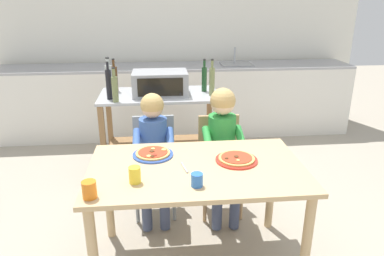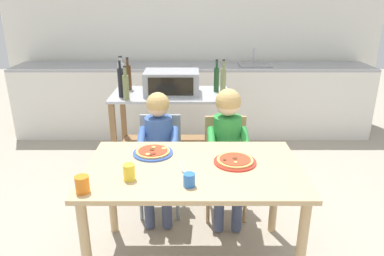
{
  "view_description": "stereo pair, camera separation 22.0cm",
  "coord_description": "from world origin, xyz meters",
  "px_view_note": "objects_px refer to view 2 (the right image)",
  "views": [
    {
      "loc": [
        -0.23,
        -2.05,
        1.77
      ],
      "look_at": [
        0.0,
        0.3,
        0.89
      ],
      "focal_mm": 33.79,
      "sensor_mm": 36.0,
      "label": 1
    },
    {
      "loc": [
        -0.01,
        -2.07,
        1.77
      ],
      "look_at": [
        0.0,
        0.3,
        0.89
      ],
      "focal_mm": 33.79,
      "sensor_mm": 36.0,
      "label": 2
    }
  ],
  "objects_px": {
    "bottle_squat_spirits": "(222,81)",
    "drinking_cup_yellow": "(128,172)",
    "serving_spoon": "(180,167)",
    "pizza_plate_red_rimmed": "(234,161)",
    "child_in_blue_striped_shirt": "(157,142)",
    "bottle_brown_beer": "(120,78)",
    "toaster_oven": "(170,82)",
    "bottle_clear_vinegar": "(124,86)",
    "drinking_cup_blue": "(188,180)",
    "dining_chair_right": "(224,159)",
    "kitchen_island_cart": "(170,120)",
    "drinking_cup_orange": "(81,185)",
    "bottle_tall_green_wine": "(215,79)",
    "pizza_plate_blue_rimmed": "(152,152)",
    "bottle_dark_olive_oil": "(127,77)",
    "dining_table": "(192,181)",
    "child_in_green_shirt": "(226,140)",
    "dining_chair_left": "(159,157)",
    "bottle_slim_sauce": "(119,82)"
  },
  "relations": [
    {
      "from": "toaster_oven",
      "to": "bottle_tall_green_wine",
      "type": "xyz_separation_m",
      "value": [
        0.44,
        0.08,
        0.02
      ]
    },
    {
      "from": "bottle_squat_spirits",
      "to": "pizza_plate_blue_rimmed",
      "type": "distance_m",
      "value": 1.23
    },
    {
      "from": "dining_chair_left",
      "to": "bottle_dark_olive_oil",
      "type": "bearing_deg",
      "value": 114.83
    },
    {
      "from": "dining_chair_left",
      "to": "dining_chair_right",
      "type": "bearing_deg",
      "value": -4.28
    },
    {
      "from": "bottle_tall_green_wine",
      "to": "drinking_cup_yellow",
      "type": "distance_m",
      "value": 1.73
    },
    {
      "from": "bottle_dark_olive_oil",
      "to": "drinking_cup_orange",
      "type": "height_order",
      "value": "bottle_dark_olive_oil"
    },
    {
      "from": "bottle_squat_spirits",
      "to": "child_in_green_shirt",
      "type": "height_order",
      "value": "bottle_squat_spirits"
    },
    {
      "from": "toaster_oven",
      "to": "dining_chair_right",
      "type": "height_order",
      "value": "toaster_oven"
    },
    {
      "from": "bottle_dark_olive_oil",
      "to": "child_in_green_shirt",
      "type": "distance_m",
      "value": 1.37
    },
    {
      "from": "dining_chair_left",
      "to": "drinking_cup_yellow",
      "type": "bearing_deg",
      "value": -96.57
    },
    {
      "from": "dining_table",
      "to": "toaster_oven",
      "type": "bearing_deg",
      "value": 98.62
    },
    {
      "from": "bottle_dark_olive_oil",
      "to": "bottle_clear_vinegar",
      "type": "height_order",
      "value": "bottle_dark_olive_oil"
    },
    {
      "from": "drinking_cup_orange",
      "to": "bottle_brown_beer",
      "type": "bearing_deg",
      "value": 92.47
    },
    {
      "from": "dining_chair_right",
      "to": "child_in_green_shirt",
      "type": "height_order",
      "value": "child_in_green_shirt"
    },
    {
      "from": "bottle_squat_spirits",
      "to": "dining_chair_left",
      "type": "distance_m",
      "value": 0.94
    },
    {
      "from": "dining_chair_right",
      "to": "toaster_oven",
      "type": "bearing_deg",
      "value": 124.72
    },
    {
      "from": "bottle_squat_spirits",
      "to": "bottle_clear_vinegar",
      "type": "xyz_separation_m",
      "value": [
        -0.89,
        -0.13,
        -0.02
      ]
    },
    {
      "from": "serving_spoon",
      "to": "bottle_squat_spirits",
      "type": "bearing_deg",
      "value": 74.24
    },
    {
      "from": "bottle_brown_beer",
      "to": "drinking_cup_blue",
      "type": "distance_m",
      "value": 1.73
    },
    {
      "from": "bottle_dark_olive_oil",
      "to": "pizza_plate_blue_rimmed",
      "type": "relative_size",
      "value": 1.18
    },
    {
      "from": "bottle_dark_olive_oil",
      "to": "dining_table",
      "type": "distance_m",
      "value": 1.69
    },
    {
      "from": "kitchen_island_cart",
      "to": "toaster_oven",
      "type": "height_order",
      "value": "toaster_oven"
    },
    {
      "from": "drinking_cup_yellow",
      "to": "bottle_slim_sauce",
      "type": "bearing_deg",
      "value": 101.83
    },
    {
      "from": "serving_spoon",
      "to": "bottle_clear_vinegar",
      "type": "bearing_deg",
      "value": 114.68
    },
    {
      "from": "bottle_tall_green_wine",
      "to": "drinking_cup_orange",
      "type": "distance_m",
      "value": 1.95
    },
    {
      "from": "child_in_green_shirt",
      "to": "kitchen_island_cart",
      "type": "bearing_deg",
      "value": 120.69
    },
    {
      "from": "bottle_squat_spirits",
      "to": "dining_chair_right",
      "type": "bearing_deg",
      "value": -91.24
    },
    {
      "from": "bottle_squat_spirits",
      "to": "drinking_cup_yellow",
      "type": "bearing_deg",
      "value": -114.72
    },
    {
      "from": "bottle_squat_spirits",
      "to": "drinking_cup_orange",
      "type": "xyz_separation_m",
      "value": [
        -0.89,
        -1.58,
        -0.21
      ]
    },
    {
      "from": "toaster_oven",
      "to": "bottle_clear_vinegar",
      "type": "xyz_separation_m",
      "value": [
        -0.4,
        -0.22,
        0.01
      ]
    },
    {
      "from": "pizza_plate_blue_rimmed",
      "to": "drinking_cup_blue",
      "type": "height_order",
      "value": "drinking_cup_blue"
    },
    {
      "from": "bottle_tall_green_wine",
      "to": "pizza_plate_red_rimmed",
      "type": "bearing_deg",
      "value": -88.41
    },
    {
      "from": "bottle_slim_sauce",
      "to": "pizza_plate_blue_rimmed",
      "type": "height_order",
      "value": "bottle_slim_sauce"
    },
    {
      "from": "kitchen_island_cart",
      "to": "child_in_green_shirt",
      "type": "bearing_deg",
      "value": -59.31
    },
    {
      "from": "bottle_clear_vinegar",
      "to": "drinking_cup_blue",
      "type": "distance_m",
      "value": 1.51
    },
    {
      "from": "child_in_blue_striped_shirt",
      "to": "bottle_tall_green_wine",
      "type": "bearing_deg",
      "value": 58.89
    },
    {
      "from": "kitchen_island_cart",
      "to": "dining_chair_left",
      "type": "height_order",
      "value": "kitchen_island_cart"
    },
    {
      "from": "serving_spoon",
      "to": "pizza_plate_red_rimmed",
      "type": "bearing_deg",
      "value": 12.12
    },
    {
      "from": "child_in_blue_striped_shirt",
      "to": "child_in_green_shirt",
      "type": "relative_size",
      "value": 0.96
    },
    {
      "from": "child_in_blue_striped_shirt",
      "to": "pizza_plate_red_rimmed",
      "type": "bearing_deg",
      "value": -44.22
    },
    {
      "from": "bottle_tall_green_wine",
      "to": "serving_spoon",
      "type": "height_order",
      "value": "bottle_tall_green_wine"
    },
    {
      "from": "child_in_blue_striped_shirt",
      "to": "pizza_plate_red_rimmed",
      "type": "xyz_separation_m",
      "value": [
        0.55,
        -0.53,
        0.09
      ]
    },
    {
      "from": "bottle_clear_vinegar",
      "to": "pizza_plate_blue_rimmed",
      "type": "bearing_deg",
      "value": -70.51
    },
    {
      "from": "drinking_cup_orange",
      "to": "drinking_cup_blue",
      "type": "bearing_deg",
      "value": 6.71
    },
    {
      "from": "bottle_clear_vinegar",
      "to": "drinking_cup_yellow",
      "type": "xyz_separation_m",
      "value": [
        0.23,
        -1.31,
        -0.19
      ]
    },
    {
      "from": "bottle_brown_beer",
      "to": "pizza_plate_red_rimmed",
      "type": "height_order",
      "value": "bottle_brown_beer"
    },
    {
      "from": "bottle_squat_spirits",
      "to": "drinking_cup_blue",
      "type": "distance_m",
      "value": 1.56
    },
    {
      "from": "child_in_blue_striped_shirt",
      "to": "bottle_clear_vinegar",
      "type": "bearing_deg",
      "value": 121.31
    },
    {
      "from": "bottle_clear_vinegar",
      "to": "serving_spoon",
      "type": "distance_m",
      "value": 1.29
    },
    {
      "from": "dining_chair_left",
      "to": "drinking_cup_blue",
      "type": "bearing_deg",
      "value": -75.24
    }
  ]
}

